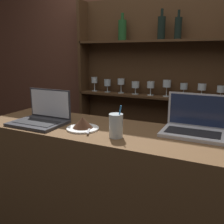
% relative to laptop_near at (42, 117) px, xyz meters
% --- Properties ---
extents(bar_counter, '(1.82, 0.51, 1.04)m').
position_rel_laptop_near_xyz_m(bar_counter, '(0.51, 0.07, -0.56)').
color(bar_counter, brown).
rests_on(bar_counter, ground_plane).
extents(back_wall, '(7.00, 0.06, 2.70)m').
position_rel_laptop_near_xyz_m(back_wall, '(0.51, 1.14, 0.27)').
color(back_wall, brown).
rests_on(back_wall, ground_plane).
extents(back_shelf, '(1.46, 0.18, 1.97)m').
position_rel_laptop_near_xyz_m(back_shelf, '(0.40, 1.06, -0.05)').
color(back_shelf, '#472D19').
rests_on(back_shelf, ground_plane).
extents(laptop_near, '(0.33, 0.25, 0.21)m').
position_rel_laptop_near_xyz_m(laptop_near, '(0.00, 0.00, 0.00)').
color(laptop_near, '#333338').
rests_on(laptop_near, bar_counter).
extents(laptop_far, '(0.34, 0.23, 0.21)m').
position_rel_laptop_near_xyz_m(laptop_far, '(0.91, 0.21, 0.00)').
color(laptop_far, silver).
rests_on(laptop_far, bar_counter).
extents(cake_plate, '(0.19, 0.19, 0.07)m').
position_rel_laptop_near_xyz_m(cake_plate, '(0.31, -0.00, -0.01)').
color(cake_plate, white).
rests_on(cake_plate, bar_counter).
extents(water_glass, '(0.07, 0.07, 0.18)m').
position_rel_laptop_near_xyz_m(water_glass, '(0.54, -0.04, 0.02)').
color(water_glass, silver).
rests_on(water_glass, bar_counter).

